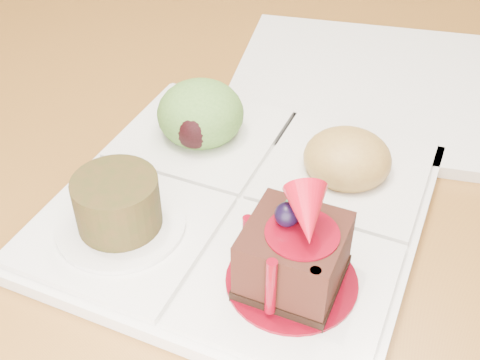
# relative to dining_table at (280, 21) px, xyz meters

# --- Properties ---
(ground) EXTENTS (6.00, 6.00, 0.00)m
(ground) POSITION_rel_dining_table_xyz_m (0.00, 0.00, -0.68)
(ground) COLOR #573819
(dining_table) EXTENTS (1.00, 1.80, 0.75)m
(dining_table) POSITION_rel_dining_table_xyz_m (0.00, 0.00, 0.00)
(dining_table) COLOR olive
(dining_table) RESTS_ON ground
(sampler_plate) EXTENTS (0.35, 0.35, 0.11)m
(sampler_plate) POSITION_rel_dining_table_xyz_m (0.03, -0.51, 0.09)
(sampler_plate) COLOR silver
(sampler_plate) RESTS_ON dining_table
(second_plate) EXTENTS (0.29, 0.29, 0.01)m
(second_plate) POSITION_rel_dining_table_xyz_m (0.13, -0.30, 0.07)
(second_plate) COLOR silver
(second_plate) RESTS_ON dining_table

